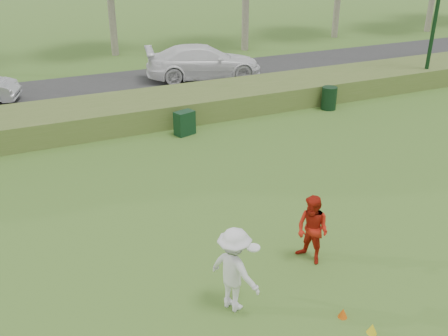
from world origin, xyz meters
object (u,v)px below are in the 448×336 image
cone_yellow (372,329)px  trash_bin (329,98)px  player_red (312,230)px  car_right (204,62)px  utility_cabinet (185,123)px  player_white (234,270)px  cone_orange (343,313)px

cone_yellow → trash_bin: size_ratio=0.22×
player_red → car_right: (3.89, 15.64, 0.09)m
player_red → car_right: bearing=147.1°
car_right → utility_cabinet: bearing=165.3°
player_white → trash_bin: (9.11, 9.62, -0.41)m
cone_yellow → utility_cabinet: utility_cabinet is taller
cone_orange → cone_yellow: (0.23, -0.58, 0.00)m
cone_orange → player_white: bearing=146.9°
cone_orange → cone_yellow: bearing=-68.3°
utility_cabinet → car_right: size_ratio=0.15×
player_white → cone_orange: size_ratio=8.76×
cone_orange → trash_bin: size_ratio=0.21×
player_white → utility_cabinet: (2.48, 9.35, -0.44)m
cone_orange → utility_cabinet: 10.54m
player_red → trash_bin: player_red is taller
player_white → player_red: size_ratio=1.10×
player_white → cone_orange: player_white is taller
cone_orange → utility_cabinet: size_ratio=0.23×
player_white → utility_cabinet: size_ratio=1.99×
player_red → cone_yellow: bearing=-24.7°
trash_bin → car_right: size_ratio=0.16×
cone_yellow → utility_cabinet: size_ratio=0.24×
cone_yellow → trash_bin: 13.40m
trash_bin → cone_orange: bearing=-124.2°
cone_yellow → trash_bin: bearing=58.0°
utility_cabinet → car_right: bearing=45.1°
cone_orange → trash_bin: 13.04m
car_right → trash_bin: bearing=-143.1°
cone_yellow → car_right: 18.54m
player_white → cone_yellow: 2.77m
player_red → utility_cabinet: (0.22, 8.67, -0.36)m
car_right → cone_yellow: bearing=-179.8°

